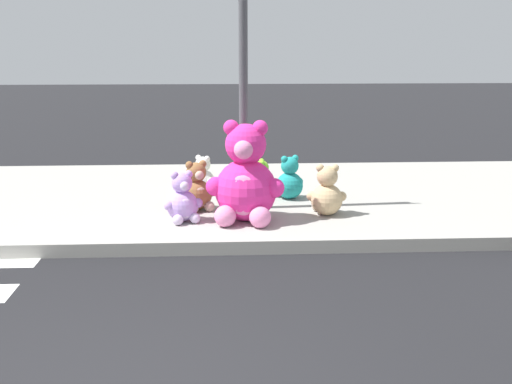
# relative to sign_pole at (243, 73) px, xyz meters

# --- Properties ---
(sidewalk) EXTENTS (28.00, 4.40, 0.15)m
(sidewalk) POSITION_rel_sign_pole_xyz_m (-1.00, 0.80, -1.77)
(sidewalk) COLOR #9E9B93
(sidewalk) RESTS_ON ground_plane
(sign_pole) EXTENTS (0.56, 0.11, 3.20)m
(sign_pole) POSITION_rel_sign_pole_xyz_m (0.00, 0.00, 0.00)
(sign_pole) COLOR #4C4C51
(sign_pole) RESTS_ON sidewalk
(plush_pink_large) EXTENTS (0.91, 0.83, 1.19)m
(plush_pink_large) POSITION_rel_sign_pole_xyz_m (0.00, -0.58, -1.22)
(plush_pink_large) COLOR #F22D93
(plush_pink_large) RESTS_ON sidewalk
(plush_white) EXTENTS (0.37, 0.38, 0.53)m
(plush_white) POSITION_rel_sign_pole_xyz_m (-0.55, 0.88, -1.49)
(plush_white) COLOR white
(plush_white) RESTS_ON sidewalk
(plush_tan) EXTENTS (0.49, 0.43, 0.63)m
(plush_tan) POSITION_rel_sign_pole_xyz_m (1.00, -0.35, -1.44)
(plush_tan) COLOR tan
(plush_tan) RESTS_ON sidewalk
(plush_lime) EXTENTS (0.33, 0.38, 0.49)m
(plush_lime) POSITION_rel_sign_pole_xyz_m (0.26, 0.77, -1.50)
(plush_lime) COLOR #8CD133
(plush_lime) RESTS_ON sidewalk
(plush_teal) EXTENTS (0.43, 0.43, 0.59)m
(plush_teal) POSITION_rel_sign_pole_xyz_m (0.62, 0.49, -1.46)
(plush_teal) COLOR teal
(plush_teal) RESTS_ON sidewalk
(plush_brown) EXTENTS (0.46, 0.45, 0.63)m
(plush_brown) POSITION_rel_sign_pole_xyz_m (-0.59, -0.05, -1.45)
(plush_brown) COLOR olive
(plush_brown) RESTS_ON sidewalk
(plush_lavender) EXTENTS (0.45, 0.43, 0.60)m
(plush_lavender) POSITION_rel_sign_pole_xyz_m (-0.74, -0.57, -1.46)
(plush_lavender) COLOR #B28CD8
(plush_lavender) RESTS_ON sidewalk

